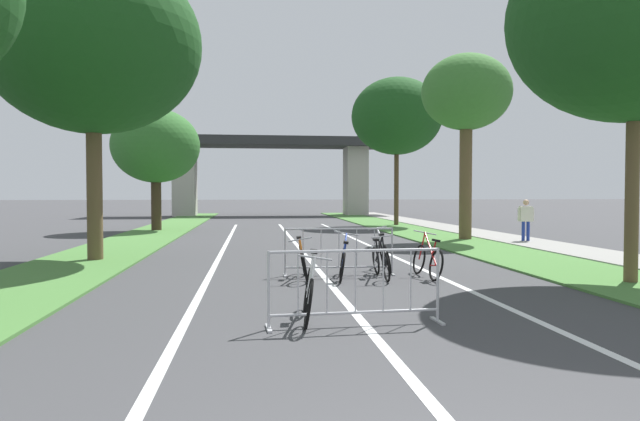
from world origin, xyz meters
The scene contains 21 objects.
grass_verge_left centered at (-5.90, 20.90, 0.03)m, with size 2.79×51.09×0.05m, color #477A38.
grass_verge_right centered at (5.90, 20.90, 0.03)m, with size 2.79×51.09×0.05m, color #477A38.
sidewalk_path_right centered at (8.35, 20.90, 0.04)m, with size 2.10×51.09×0.08m, color gray.
lane_stripe_center centered at (0.00, 14.78, 0.00)m, with size 0.14×29.56×0.01m, color silver.
lane_stripe_right_lane centered at (2.48, 14.78, 0.00)m, with size 0.14×29.56×0.01m, color silver.
lane_stripe_left_lane centered at (-2.48, 14.78, 0.00)m, with size 0.14×29.56×0.01m, color silver.
overpass_bridge centered at (0.00, 42.22, 4.63)m, with size 22.25×4.31×6.25m.
tree_left_oak_mid centered at (-5.71, 12.86, 5.78)m, with size 5.66×5.66×8.20m.
tree_left_pine_far centered at (-6.11, 24.66, 4.05)m, with size 4.15×4.15×5.84m.
tree_right_cypress_far centered at (5.96, 7.70, 5.30)m, with size 4.90×4.90×7.39m.
tree_right_pine_near centered at (6.61, 17.98, 5.59)m, with size 3.41×3.41×7.14m.
tree_right_maple_mid centered at (6.41, 27.52, 6.07)m, with size 5.01×5.01×8.21m.
crowd_barrier_nearest centered at (-0.13, 4.97, 0.52)m, with size 2.46×0.58×1.05m.
crowd_barrier_second centered at (0.36, 9.58, 0.52)m, with size 2.46×0.54×1.05m.
bicycle_black_0 centered at (1.17, 9.05, 0.36)m, with size 0.45×1.69×0.97m.
bicycle_red_1 centered at (2.19, 8.99, 0.37)m, with size 0.53×1.69×1.00m.
bicycle_orange_2 centered at (-0.47, 9.18, 0.37)m, with size 0.49×1.69×0.93m.
bicycle_blue_3 centered at (0.36, 9.06, 0.35)m, with size 0.63×1.63×0.98m.
bicycle_white_4 centered at (-0.75, 5.34, 0.39)m, with size 0.46×1.75×1.00m.
bicycle_silver_5 centered at (1.51, 10.08, 0.38)m, with size 0.49×1.66×1.03m.
pedestrian_waiting centered at (8.35, 16.58, 0.96)m, with size 0.56×0.35×1.59m.
Camera 1 is at (-1.53, -2.43, 1.82)m, focal length 31.00 mm.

